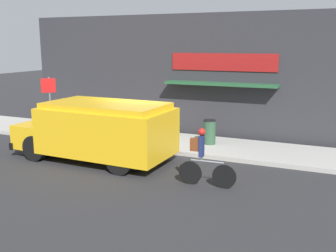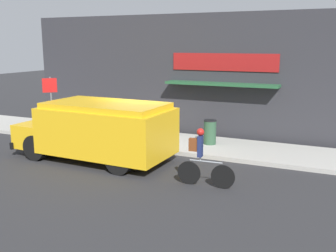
{
  "view_description": "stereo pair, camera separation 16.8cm",
  "coord_description": "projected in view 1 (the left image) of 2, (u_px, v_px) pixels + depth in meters",
  "views": [
    {
      "loc": [
        6.59,
        -12.61,
        3.96
      ],
      "look_at": [
        1.16,
        -0.2,
        1.1
      ],
      "focal_mm": 42.0,
      "sensor_mm": 36.0,
      "label": 1
    },
    {
      "loc": [
        6.74,
        -12.55,
        3.96
      ],
      "look_at": [
        1.16,
        -0.2,
        1.1
      ],
      "focal_mm": 42.0,
      "sensor_mm": 36.0,
      "label": 2
    }
  ],
  "objects": [
    {
      "name": "trash_bin",
      "position": [
        209.0,
        132.0,
        15.1
      ],
      "size": [
        0.48,
        0.48,
        0.94
      ],
      "color": "#2D5138",
      "rests_on": "sidewalk"
    },
    {
      "name": "stop_sign_post",
      "position": [
        49.0,
        96.0,
        16.61
      ],
      "size": [
        0.45,
        0.45,
        2.42
      ],
      "color": "slate",
      "rests_on": "sidewalk"
    },
    {
      "name": "cyclist",
      "position": [
        203.0,
        159.0,
        10.98
      ],
      "size": [
        1.66,
        0.21,
        1.67
      ],
      "rotation": [
        0.0,
        0.0,
        0.06
      ],
      "color": "black",
      "rests_on": "ground_plane"
    },
    {
      "name": "ground_plane",
      "position": [
        142.0,
        151.0,
        14.71
      ],
      "size": [
        70.0,
        70.0,
        0.0
      ],
      "primitive_type": "plane",
      "color": "#2B2B2D"
    },
    {
      "name": "school_bus",
      "position": [
        99.0,
        130.0,
        13.36
      ],
      "size": [
        5.6,
        2.9,
        2.02
      ],
      "rotation": [
        0.0,
        0.0,
        -0.03
      ],
      "color": "yellow",
      "rests_on": "ground_plane"
    },
    {
      "name": "storefront",
      "position": [
        176.0,
        76.0,
        16.98
      ],
      "size": [
        14.4,
        0.87,
        5.18
      ],
      "color": "#2D2D33",
      "rests_on": "ground_plane"
    },
    {
      "name": "sidewalk",
      "position": [
        158.0,
        141.0,
        15.95
      ],
      "size": [
        28.0,
        2.8,
        0.15
      ],
      "color": "#ADAAA3",
      "rests_on": "ground_plane"
    }
  ]
}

